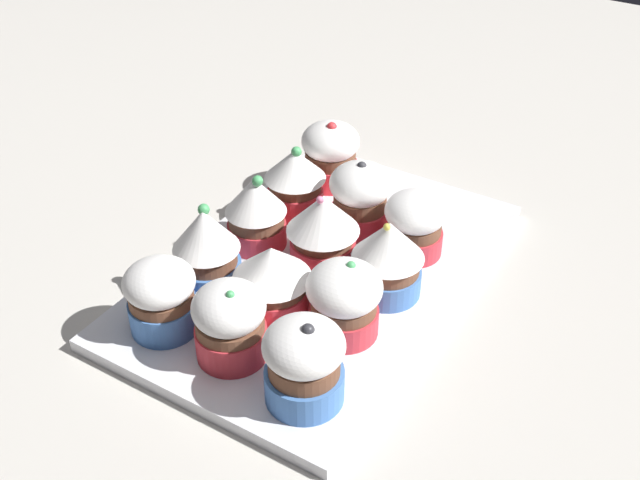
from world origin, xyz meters
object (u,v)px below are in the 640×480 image
cupcake_1 (344,299)px  cupcake_12 (330,153)px  baking_tray (320,271)px  cupcake_9 (207,249)px  cupcake_5 (267,278)px  cupcake_0 (304,362)px  cupcake_6 (322,229)px  cupcake_2 (387,258)px  cupcake_10 (256,211)px  cupcake_4 (231,322)px  cupcake_8 (161,296)px  cupcake_11 (295,179)px  cupcake_3 (415,223)px  cupcake_7 (357,195)px

cupcake_1 → cupcake_12: bearing=33.6°
baking_tray → cupcake_9: size_ratio=4.61×
cupcake_5 → cupcake_0: bearing=-130.4°
cupcake_6 → cupcake_2: bearing=-94.7°
cupcake_12 → cupcake_10: bearing=179.1°
cupcake_2 → cupcake_12: size_ratio=1.04×
baking_tray → cupcake_4: size_ratio=5.43×
cupcake_1 → cupcake_8: (-7.33, 12.90, -0.11)cm
cupcake_4 → cupcake_5: 5.88cm
cupcake_1 → cupcake_11: size_ratio=0.95×
cupcake_12 → cupcake_6: bearing=-152.0°
cupcake_6 → cupcake_10: bearing=94.1°
cupcake_3 → cupcake_10: size_ratio=0.83×
cupcake_7 → cupcake_11: 6.69cm
baking_tray → cupcake_1: size_ratio=5.51×
baking_tray → cupcake_10: size_ratio=5.05×
cupcake_0 → cupcake_6: cupcake_6 is taller
cupcake_12 → cupcake_2: bearing=-134.2°
cupcake_2 → cupcake_8: bearing=135.4°
cupcake_9 → cupcake_0: bearing=-115.5°
cupcake_10 → cupcake_11: size_ratio=1.04×
cupcake_2 → cupcake_11: 15.30cm
cupcake_0 → cupcake_6: size_ratio=0.98×
cupcake_1 → cupcake_6: size_ratio=0.91×
cupcake_8 → cupcake_2: bearing=-44.6°
cupcake_9 → cupcake_11: 14.04cm
cupcake_5 → cupcake_11: cupcake_11 is taller
cupcake_0 → cupcake_8: cupcake_0 is taller
cupcake_0 → cupcake_9: (6.84, 14.32, 0.40)cm
cupcake_6 → cupcake_7: cupcake_6 is taller
cupcake_3 → cupcake_10: (-6.52, 13.21, 0.49)cm
cupcake_0 → cupcake_1: bearing=8.6°
cupcake_9 → cupcake_8: bearing=-177.8°
cupcake_3 → cupcake_9: cupcake_9 is taller
cupcake_4 → baking_tray: bearing=0.4°
cupcake_11 → cupcake_12: size_ratio=1.00×
cupcake_12 → cupcake_5: bearing=-163.0°
cupcake_3 → cupcake_9: (-13.94, 13.15, 0.81)cm
cupcake_12 → baking_tray: bearing=-152.7°
cupcake_4 → cupcake_10: cupcake_10 is taller
cupcake_5 → cupcake_8: 8.77cm
cupcake_11 → cupcake_1: bearing=-134.7°
cupcake_10 → cupcake_4: bearing=-152.1°
cupcake_5 → cupcake_10: 9.98cm
cupcake_10 → cupcake_9: bearing=-179.5°
cupcake_3 → cupcake_12: (6.62, 13.00, 0.32)cm
cupcake_6 → cupcake_10: size_ratio=1.01×
cupcake_6 → cupcake_11: bearing=48.3°
cupcake_5 → baking_tray: bearing=-3.7°
cupcake_2 → cupcake_4: bearing=153.3°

